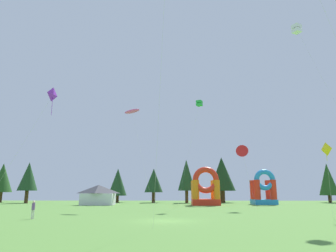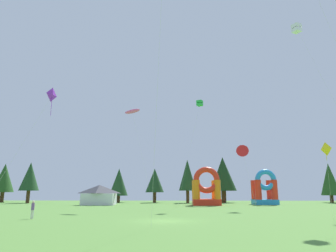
{
  "view_description": "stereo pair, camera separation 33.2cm",
  "coord_description": "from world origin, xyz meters",
  "px_view_note": "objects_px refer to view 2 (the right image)",
  "views": [
    {
      "loc": [
        0.87,
        -28.04,
        2.6
      ],
      "look_at": [
        0.0,
        13.26,
        11.61
      ],
      "focal_mm": 32.08,
      "sensor_mm": 36.0,
      "label": 1
    },
    {
      "loc": [
        1.2,
        -28.03,
        2.6
      ],
      "look_at": [
        0.0,
        13.26,
        11.61
      ],
      "focal_mm": 32.08,
      "sensor_mm": 36.0,
      "label": 2
    }
  ],
  "objects_px": {
    "kite_pink_parafoil": "(132,111)",
    "kite_white_box": "(297,29)",
    "kite_purple_diamond": "(52,96)",
    "kite_yellow_diamond": "(325,150)",
    "inflatable_blue_arch": "(265,191)",
    "festival_tent": "(99,195)",
    "kite_green_box": "(200,103)",
    "inflatable_yellow_castle": "(206,191)",
    "person_left_edge": "(33,208)",
    "kite_red_delta": "(243,153)"
  },
  "relations": [
    {
      "from": "kite_pink_parafoil",
      "to": "kite_white_box",
      "type": "bearing_deg",
      "value": -31.53
    },
    {
      "from": "kite_purple_diamond",
      "to": "kite_yellow_diamond",
      "type": "height_order",
      "value": "kite_purple_diamond"
    },
    {
      "from": "kite_white_box",
      "to": "inflatable_blue_arch",
      "type": "xyz_separation_m",
      "value": [
        3.12,
        29.02,
        -19.14
      ]
    },
    {
      "from": "kite_yellow_diamond",
      "to": "festival_tent",
      "type": "distance_m",
      "value": 42.43
    },
    {
      "from": "kite_green_box",
      "to": "inflatable_blue_arch",
      "type": "relative_size",
      "value": 2.56
    },
    {
      "from": "kite_green_box",
      "to": "inflatable_yellow_castle",
      "type": "xyz_separation_m",
      "value": [
        1.65,
        9.69,
        -14.58
      ]
    },
    {
      "from": "kite_white_box",
      "to": "kite_purple_diamond",
      "type": "xyz_separation_m",
      "value": [
        -27.01,
        -4.9,
        -9.89
      ]
    },
    {
      "from": "inflatable_blue_arch",
      "to": "festival_tent",
      "type": "height_order",
      "value": "inflatable_blue_arch"
    },
    {
      "from": "festival_tent",
      "to": "kite_yellow_diamond",
      "type": "bearing_deg",
      "value": -45.08
    },
    {
      "from": "kite_white_box",
      "to": "person_left_edge",
      "type": "xyz_separation_m",
      "value": [
        -28.58,
        -3.57,
        -20.8
      ]
    },
    {
      "from": "kite_yellow_diamond",
      "to": "person_left_edge",
      "type": "distance_m",
      "value": 29.12
    },
    {
      "from": "kite_pink_parafoil",
      "to": "festival_tent",
      "type": "relative_size",
      "value": 2.56
    },
    {
      "from": "kite_purple_diamond",
      "to": "kite_pink_parafoil",
      "type": "height_order",
      "value": "kite_pink_parafoil"
    },
    {
      "from": "inflatable_blue_arch",
      "to": "festival_tent",
      "type": "distance_m",
      "value": 33.01
    },
    {
      "from": "inflatable_yellow_castle",
      "to": "festival_tent",
      "type": "xyz_separation_m",
      "value": [
        -20.81,
        0.65,
        -0.76
      ]
    },
    {
      "from": "kite_purple_diamond",
      "to": "kite_green_box",
      "type": "height_order",
      "value": "kite_green_box"
    },
    {
      "from": "kite_white_box",
      "to": "festival_tent",
      "type": "distance_m",
      "value": 44.42
    },
    {
      "from": "kite_red_delta",
      "to": "kite_yellow_diamond",
      "type": "xyz_separation_m",
      "value": [
        4.64,
        -15.6,
        -1.74
      ]
    },
    {
      "from": "kite_red_delta",
      "to": "kite_pink_parafoil",
      "type": "distance_m",
      "value": 18.46
    },
    {
      "from": "kite_red_delta",
      "to": "inflatable_blue_arch",
      "type": "xyz_separation_m",
      "value": [
        7.75,
        17.0,
        -5.63
      ]
    },
    {
      "from": "kite_green_box",
      "to": "inflatable_blue_arch",
      "type": "distance_m",
      "value": 23.92
    },
    {
      "from": "festival_tent",
      "to": "kite_red_delta",
      "type": "bearing_deg",
      "value": -29.57
    },
    {
      "from": "kite_yellow_diamond",
      "to": "inflatable_blue_arch",
      "type": "relative_size",
      "value": 1.02
    },
    {
      "from": "inflatable_yellow_castle",
      "to": "festival_tent",
      "type": "distance_m",
      "value": 20.83
    },
    {
      "from": "kite_yellow_diamond",
      "to": "inflatable_yellow_castle",
      "type": "distance_m",
      "value": 30.81
    },
    {
      "from": "kite_yellow_diamond",
      "to": "kite_pink_parafoil",
      "type": "distance_m",
      "value": 28.83
    },
    {
      "from": "kite_yellow_diamond",
      "to": "inflatable_yellow_castle",
      "type": "xyz_separation_m",
      "value": [
        -8.97,
        29.21,
        -3.89
      ]
    },
    {
      "from": "person_left_edge",
      "to": "festival_tent",
      "type": "bearing_deg",
      "value": -82.6
    },
    {
      "from": "kite_purple_diamond",
      "to": "person_left_edge",
      "type": "bearing_deg",
      "value": 139.75
    },
    {
      "from": "kite_white_box",
      "to": "kite_purple_diamond",
      "type": "height_order",
      "value": "kite_white_box"
    },
    {
      "from": "kite_yellow_diamond",
      "to": "inflatable_yellow_castle",
      "type": "relative_size",
      "value": 0.99
    },
    {
      "from": "person_left_edge",
      "to": "festival_tent",
      "type": "distance_m",
      "value": 29.89
    },
    {
      "from": "kite_pink_parafoil",
      "to": "person_left_edge",
      "type": "distance_m",
      "value": 23.11
    },
    {
      "from": "person_left_edge",
      "to": "inflatable_yellow_castle",
      "type": "xyz_separation_m",
      "value": [
        19.62,
        29.2,
        1.65
      ]
    },
    {
      "from": "kite_white_box",
      "to": "inflatable_blue_arch",
      "type": "bearing_deg",
      "value": 83.87
    },
    {
      "from": "kite_yellow_diamond",
      "to": "kite_white_box",
      "type": "bearing_deg",
      "value": 90.14
    },
    {
      "from": "inflatable_yellow_castle",
      "to": "kite_red_delta",
      "type": "bearing_deg",
      "value": -72.33
    },
    {
      "from": "kite_green_box",
      "to": "person_left_edge",
      "type": "bearing_deg",
      "value": -132.65
    },
    {
      "from": "kite_green_box",
      "to": "person_left_edge",
      "type": "height_order",
      "value": "kite_green_box"
    },
    {
      "from": "kite_white_box",
      "to": "kite_red_delta",
      "type": "bearing_deg",
      "value": 111.06
    },
    {
      "from": "kite_red_delta",
      "to": "kite_yellow_diamond",
      "type": "bearing_deg",
      "value": -73.45
    },
    {
      "from": "kite_pink_parafoil",
      "to": "kite_green_box",
      "type": "height_order",
      "value": "kite_green_box"
    },
    {
      "from": "kite_purple_diamond",
      "to": "kite_red_delta",
      "type": "xyz_separation_m",
      "value": [
        22.38,
        16.92,
        -3.62
      ]
    },
    {
      "from": "kite_pink_parafoil",
      "to": "inflatable_yellow_castle",
      "type": "bearing_deg",
      "value": 44.06
    },
    {
      "from": "kite_purple_diamond",
      "to": "person_left_edge",
      "type": "xyz_separation_m",
      "value": [
        -1.57,
        1.33,
        -10.91
      ]
    },
    {
      "from": "kite_white_box",
      "to": "festival_tent",
      "type": "height_order",
      "value": "kite_white_box"
    },
    {
      "from": "kite_white_box",
      "to": "kite_red_delta",
      "type": "distance_m",
      "value": 18.67
    },
    {
      "from": "kite_white_box",
      "to": "kite_green_box",
      "type": "bearing_deg",
      "value": 123.64
    },
    {
      "from": "kite_green_box",
      "to": "festival_tent",
      "type": "height_order",
      "value": "kite_green_box"
    },
    {
      "from": "kite_purple_diamond",
      "to": "festival_tent",
      "type": "bearing_deg",
      "value": 95.06
    }
  ]
}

